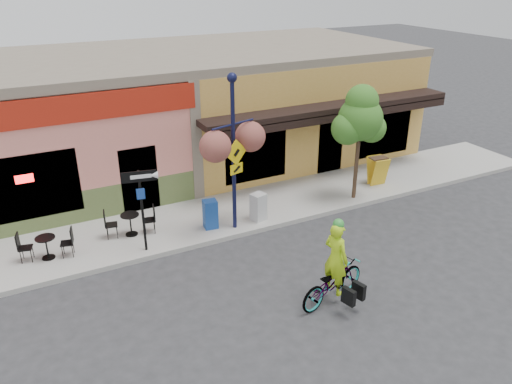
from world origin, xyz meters
TOP-DOWN VIEW (x-y plane):
  - ground at (0.00, 0.00)m, footprint 90.00×90.00m
  - sidewalk at (0.00, 2.00)m, footprint 24.00×3.00m
  - curb at (0.00, 0.55)m, footprint 24.00×0.12m
  - building at (0.00, 7.50)m, footprint 18.20×8.20m
  - bicycle at (-0.16, -3.30)m, footprint 2.14×1.17m
  - cyclist_rider at (-0.11, -3.30)m, footprint 0.59×0.77m
  - lamp_post at (-0.80, 0.93)m, footprint 1.62×0.99m
  - one_way_sign at (-3.59, 0.85)m, footprint 0.95×0.37m
  - cafe_set_left at (-6.11, 1.64)m, footprint 1.53×1.01m
  - cafe_set_right at (-3.74, 1.91)m, footprint 1.57×0.99m
  - newspaper_box_blue at (-1.46, 1.25)m, footprint 0.44×0.40m
  - newspaper_box_grey at (0.07, 1.03)m, footprint 0.51×0.48m
  - street_tree at (3.78, 1.01)m, footprint 1.68×1.68m
  - sandwich_board at (5.22, 1.39)m, footprint 0.66×0.50m

SIDE VIEW (x-z plane):
  - ground at x=0.00m, z-range 0.00..0.00m
  - sidewalk at x=0.00m, z-range 0.00..0.15m
  - curb at x=0.00m, z-range 0.00..0.15m
  - bicycle at x=-0.16m, z-range 0.00..1.07m
  - cafe_set_left at x=-6.11m, z-range 0.15..1.00m
  - cafe_set_right at x=-3.74m, z-range 0.15..1.02m
  - newspaper_box_grey at x=0.07m, z-range 0.15..1.04m
  - newspaper_box_blue at x=-1.46m, z-range 0.15..1.05m
  - sandwich_board at x=5.22m, z-range 0.15..1.19m
  - cyclist_rider at x=-0.11m, z-range 0.00..1.87m
  - one_way_sign at x=-3.59m, z-range 0.15..2.57m
  - street_tree at x=3.78m, z-range 0.15..4.12m
  - building at x=0.00m, z-range 0.00..4.50m
  - lamp_post at x=-0.80m, z-range 0.15..4.88m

